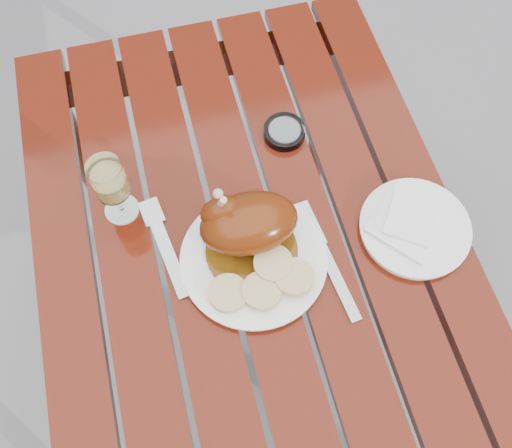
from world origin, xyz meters
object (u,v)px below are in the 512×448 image
at_px(wine_glass, 113,190).
at_px(side_plate, 415,228).
at_px(table, 255,316).
at_px(ashtray, 284,132).
at_px(dinner_plate, 254,260).

height_order(wine_glass, side_plate, wine_glass).
distance_m(table, ashtray, 0.48).
relative_size(dinner_plate, ashtray, 3.13).
bearing_deg(table, ashtray, 62.75).
relative_size(dinner_plate, wine_glass, 1.73).
xyz_separation_m(wine_glass, side_plate, (0.53, -0.18, -0.07)).
relative_size(table, side_plate, 5.71).
bearing_deg(ashtray, table, -117.25).
height_order(dinner_plate, ashtray, ashtray).
xyz_separation_m(table, wine_glass, (-0.22, 0.16, 0.45)).
bearing_deg(dinner_plate, wine_glass, 142.34).
distance_m(dinner_plate, side_plate, 0.31).
xyz_separation_m(wine_glass, ashtray, (0.35, 0.09, -0.07)).
bearing_deg(side_plate, dinner_plate, 177.42).
relative_size(table, wine_glass, 7.68).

